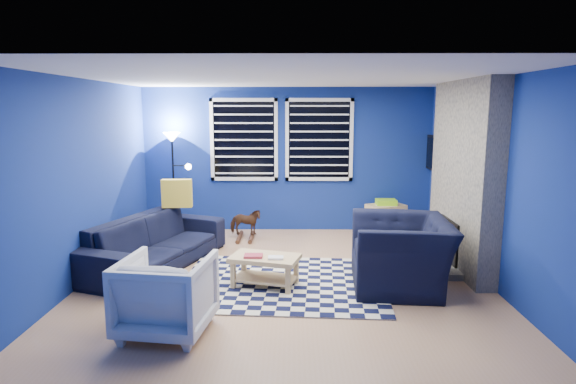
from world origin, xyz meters
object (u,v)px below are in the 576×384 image
at_px(armchair_big, 401,253).
at_px(coffee_table, 265,264).
at_px(floor_lamp, 173,151).
at_px(armchair_bent, 166,295).
at_px(cabinet, 386,218).
at_px(sofa, 155,242).
at_px(rocking_horse, 245,222).
at_px(tv, 437,154).

height_order(armchair_big, coffee_table, armchair_big).
bearing_deg(floor_lamp, coffee_table, -56.61).
distance_m(armchair_bent, floor_lamp, 3.99).
distance_m(cabinet, floor_lamp, 3.81).
distance_m(sofa, armchair_big, 3.27).
height_order(rocking_horse, cabinet, cabinet).
relative_size(sofa, floor_lamp, 1.34).
bearing_deg(floor_lamp, armchair_big, -37.14).
distance_m(tv, coffee_table, 3.72).
distance_m(sofa, cabinet, 3.91).
xyz_separation_m(tv, cabinet, (-0.75, 0.25, -1.14)).
height_order(rocking_horse, coffee_table, rocking_horse).
height_order(armchair_bent, cabinet, armchair_bent).
bearing_deg(coffee_table, rocking_horse, 101.69).
relative_size(armchair_big, cabinet, 1.77).
xyz_separation_m(armchair_big, floor_lamp, (-3.33, 2.52, 1.01)).
height_order(armchair_big, armchair_bent, armchair_big).
distance_m(rocking_horse, coffee_table, 2.19).
xyz_separation_m(sofa, armchair_bent, (0.67, -1.98, 0.04)).
height_order(coffee_table, floor_lamp, floor_lamp).
height_order(sofa, cabinet, sofa).
bearing_deg(armchair_big, tv, 159.59).
bearing_deg(tv, coffee_table, -139.30).
distance_m(rocking_horse, cabinet, 2.42).
xyz_separation_m(rocking_horse, floor_lamp, (-1.24, 0.41, 1.13)).
bearing_deg(sofa, tv, -49.99).
bearing_deg(floor_lamp, sofa, -85.32).
height_order(armchair_big, cabinet, armchair_big).
bearing_deg(tv, sofa, -160.00).
distance_m(armchair_big, armchair_bent, 2.80).
relative_size(sofa, armchair_bent, 2.78).
xyz_separation_m(sofa, cabinet, (3.48, 1.79, -0.08)).
xyz_separation_m(armchair_bent, coffee_table, (0.87, 1.21, -0.10)).
distance_m(armchair_big, cabinet, 2.55).
xyz_separation_m(tv, coffee_table, (-2.69, -2.31, -1.12)).
bearing_deg(tv, rocking_horse, -176.97).
relative_size(tv, armchair_bent, 1.20).
relative_size(armchair_bent, coffee_table, 0.92).
height_order(sofa, coffee_table, sofa).
xyz_separation_m(sofa, floor_lamp, (-0.15, 1.79, 1.08)).
bearing_deg(armchair_bent, rocking_horse, -89.70).
bearing_deg(coffee_table, armchair_bent, -125.75).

